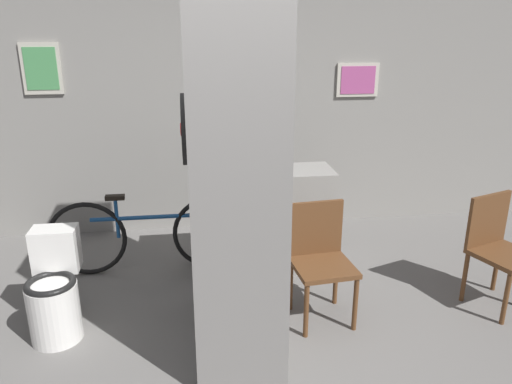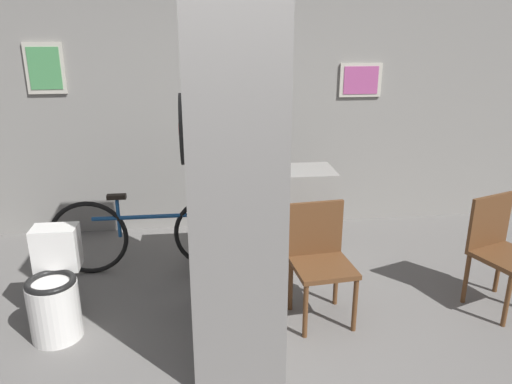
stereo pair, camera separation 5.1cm
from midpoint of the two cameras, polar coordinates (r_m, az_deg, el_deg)
wall_back at (r=5.16m, az=-5.32°, el=9.72°), size 8.00×0.09×2.60m
pillar_center at (r=3.11m, az=-3.18°, el=3.58°), size 0.58×1.05×2.60m
counter_shelf at (r=4.43m, az=0.36°, el=-3.19°), size 1.23×0.44×0.91m
toilet at (r=3.83m, az=-22.40°, el=-10.65°), size 0.35×0.51×0.74m
chair_near_pillar at (r=3.72m, az=6.91°, el=-7.27°), size 0.46×0.46×0.87m
chair_by_doorway at (r=4.27m, az=25.62°, el=-5.57°), size 0.54×0.54×0.87m
bicycle at (r=4.49m, az=-12.32°, el=-4.73°), size 1.75×0.42×0.73m
bottle_tall at (r=4.23m, az=1.18°, el=3.88°), size 0.07×0.07×0.31m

